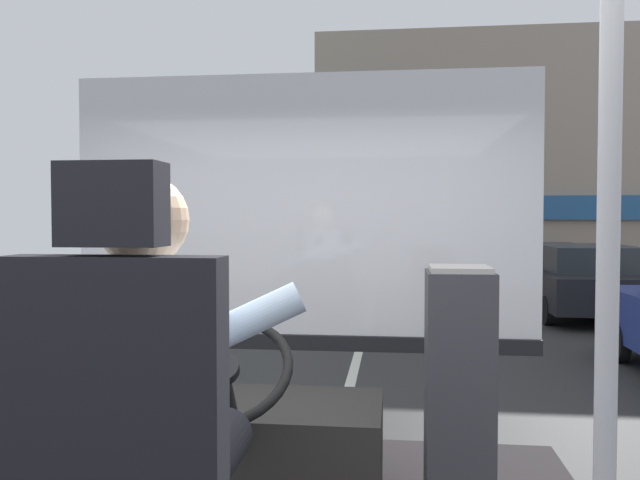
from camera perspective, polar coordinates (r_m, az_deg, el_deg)
ground at (r=10.73m, az=3.97°, el=-8.39°), size 18.00×44.00×0.06m
bus_driver at (r=1.67m, az=-14.82°, el=-12.93°), size 0.73×0.59×0.85m
steering_console at (r=2.82m, az=-6.26°, el=-17.89°), size 1.10×1.01×0.82m
handrail_pole at (r=1.39m, az=24.44°, el=-5.65°), size 0.04×0.04×2.00m
fare_box at (r=2.54m, az=12.39°, el=-13.61°), size 0.25×0.27×1.00m
windshield_panel at (r=3.40m, az=-1.61°, el=-0.23°), size 2.50×0.08×1.48m
street_tree at (r=14.07m, az=-11.35°, el=8.52°), size 2.65×2.65×4.86m
shop_building at (r=18.88m, az=19.26°, el=6.28°), size 12.27×4.21×6.70m
parked_car_black at (r=13.41m, az=22.52°, el=-3.27°), size 2.00×4.18×1.38m
parked_car_red at (r=17.71m, az=18.21°, el=-2.09°), size 1.99×4.25×1.30m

